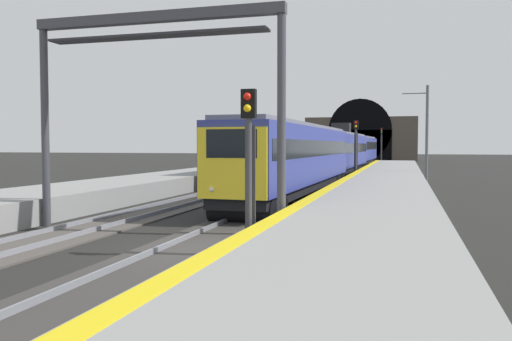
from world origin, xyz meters
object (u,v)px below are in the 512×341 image
at_px(railway_signal_mid, 356,145).
at_px(railway_signal_far, 381,142).
at_px(railway_signal_near, 249,158).
at_px(overhead_signal_gantry, 155,66).
at_px(train_adjacent_platform, 312,150).
at_px(catenary_mast_near, 426,133).
at_px(train_main_approaching, 341,152).

height_order(railway_signal_mid, railway_signal_far, railway_signal_far).
xyz_separation_m(railway_signal_near, overhead_signal_gantry, (3.38, 4.34, 3.03)).
distance_m(railway_signal_mid, overhead_signal_gantry, 27.76).
distance_m(railway_signal_near, railway_signal_mid, 30.67).
distance_m(train_adjacent_platform, overhead_signal_gantry, 46.56).
bearing_deg(railway_signal_far, overhead_signal_gantry, -3.31).
relative_size(railway_signal_near, overhead_signal_gantry, 0.48).
bearing_deg(railway_signal_mid, railway_signal_near, 0.00).
bearing_deg(railway_signal_far, railway_signal_mid, 0.00).
height_order(overhead_signal_gantry, catenary_mast_near, catenary_mast_near).
xyz_separation_m(train_main_approaching, railway_signal_near, (-36.43, -1.85, 0.29)).
bearing_deg(railway_signal_mid, catenary_mast_near, 76.43).
height_order(railway_signal_mid, overhead_signal_gantry, overhead_signal_gantry).
bearing_deg(catenary_mast_near, railway_signal_mid, 76.43).
bearing_deg(train_adjacent_platform, overhead_signal_gantry, 3.38).
relative_size(railway_signal_mid, railway_signal_far, 0.85).
relative_size(train_adjacent_platform, railway_signal_mid, 12.63).
xyz_separation_m(railway_signal_mid, overhead_signal_gantry, (-27.29, 4.34, 2.73)).
relative_size(train_main_approaching, overhead_signal_gantry, 6.89).
distance_m(train_main_approaching, railway_signal_near, 36.48).
bearing_deg(railway_signal_near, overhead_signal_gantry, -127.95).
relative_size(train_main_approaching, railway_signal_near, 14.26).
height_order(train_main_approaching, railway_signal_far, railway_signal_far).
relative_size(railway_signal_mid, overhead_signal_gantry, 0.55).
xyz_separation_m(railway_signal_near, catenary_mast_near, (29.36, -5.43, 1.23)).
height_order(train_adjacent_platform, overhead_signal_gantry, overhead_signal_gantry).
xyz_separation_m(railway_signal_far, overhead_signal_gantry, (-74.97, 4.34, 2.15)).
bearing_deg(catenary_mast_near, train_main_approaching, 45.84).
xyz_separation_m(train_main_approaching, railway_signal_mid, (-5.76, -1.85, 0.60)).
height_order(train_adjacent_platform, railway_signal_far, railway_signal_far).
height_order(railway_signal_near, catenary_mast_near, catenary_mast_near).
bearing_deg(railway_signal_near, railway_signal_far, -180.00).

